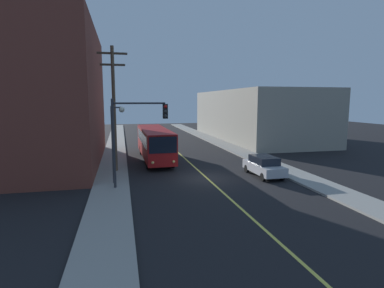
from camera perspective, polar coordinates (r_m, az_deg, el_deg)
name	(u,v)px	position (r m, az deg, el deg)	size (l,w,h in m)	color
ground_plane	(207,178)	(24.09, 2.82, -6.41)	(120.00, 120.00, 0.00)	black
sidewalk_left	(114,158)	(32.98, -14.31, -2.58)	(2.50, 90.00, 0.15)	gray
sidewalk_right	(244,153)	(35.68, 9.66, -1.66)	(2.50, 90.00, 0.15)	gray
lane_stripe_center	(174,149)	(38.45, -3.29, -0.97)	(0.16, 60.00, 0.01)	#D8CC4C
building_left_brick	(42,97)	(31.74, -26.20, 7.80)	(10.00, 18.84, 12.66)	brown
building_right_warehouse	(254,115)	(50.38, 11.54, 5.35)	(12.00, 27.85, 7.62)	gray
city_bus	(154,142)	(31.57, -7.02, 0.35)	(2.72, 12.19, 3.20)	maroon
parked_car_silver	(264,166)	(25.28, 13.25, -3.96)	(1.86, 4.42, 1.62)	#B7B7BC
utility_pole_near	(114,104)	(26.17, -14.36, 7.31)	(2.40, 0.28, 10.26)	brown
traffic_signal_left_corner	(137,126)	(20.96, -10.30, 3.26)	(3.75, 0.48, 6.00)	#2D2D33
street_lamp_left	(116,133)	(22.30, -14.06, 1.98)	(0.98, 0.40, 5.50)	#38383D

